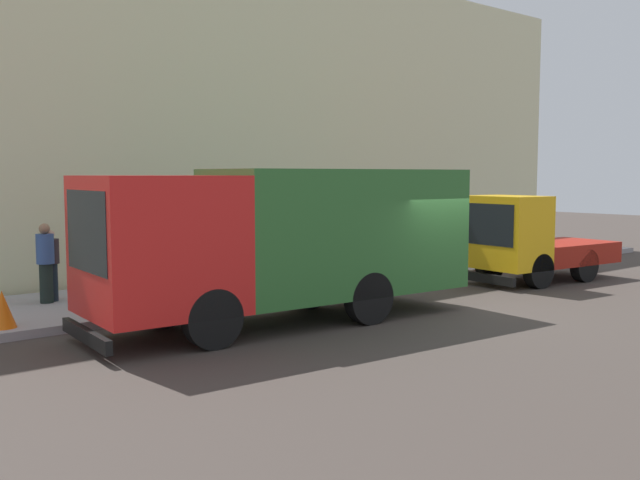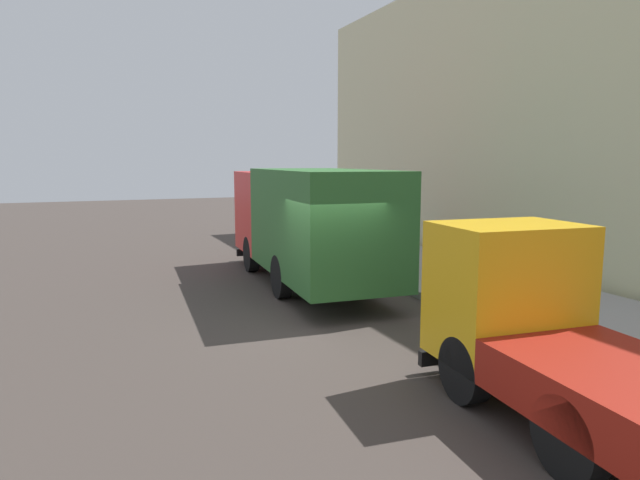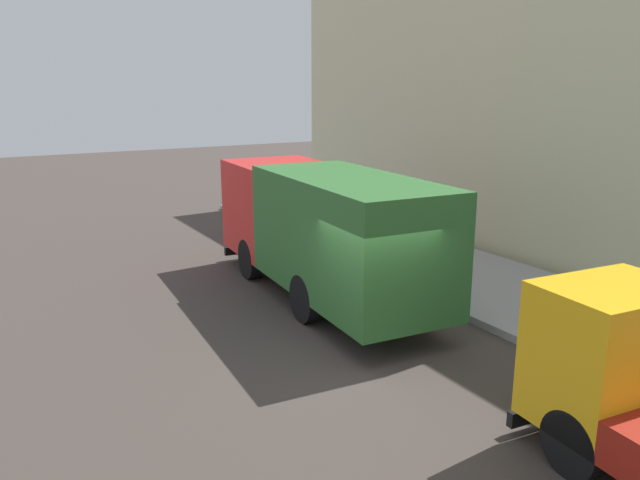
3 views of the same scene
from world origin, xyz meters
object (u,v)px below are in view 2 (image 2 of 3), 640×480
Objects in this scene: pedestrian_standing at (401,237)px; pedestrian_third at (389,224)px; large_utility_truck at (306,219)px; pedestrian_walking at (396,227)px; traffic_cone_orange at (318,238)px; small_flatbed_truck at (549,332)px.

pedestrian_third reaches higher than pedestrian_standing.
pedestrian_walking is at bearing 38.01° from large_utility_truck.
pedestrian_standing is at bearing 1.46° from pedestrian_walking.
pedestrian_standing is 4.55m from traffic_cone_orange.
large_utility_truck is 5.66m from pedestrian_walking.
pedestrian_third is (-0.17, 0.17, 0.09)m from pedestrian_walking.
pedestrian_standing reaches higher than traffic_cone_orange.
pedestrian_walking is 2.30× the size of traffic_cone_orange.
pedestrian_third reaches higher than pedestrian_walking.
pedestrian_walking is (4.61, 11.65, -0.10)m from small_flatbed_truck.
pedestrian_third is (4.48, 3.31, -0.67)m from large_utility_truck.
large_utility_truck is at bearing -26.64° from pedestrian_walking.
pedestrian_walking is at bearing -36.77° from traffic_cone_orange.
large_utility_truck is at bearing 44.06° from pedestrian_standing.
pedestrian_standing is at bearing 140.84° from pedestrian_third.
small_flatbed_truck is 13.55m from traffic_cone_orange.
pedestrian_standing is (3.15, 8.89, -0.03)m from small_flatbed_truck.
small_flatbed_truck reaches higher than traffic_cone_orange.
pedestrian_standing is (-1.46, -2.75, 0.07)m from pedestrian_walking.
small_flatbed_truck is 9.43m from pedestrian_standing.
traffic_cone_orange is at bearing 67.68° from large_utility_truck.
small_flatbed_truck is 12.52m from pedestrian_walking.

